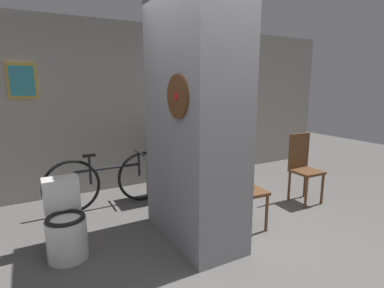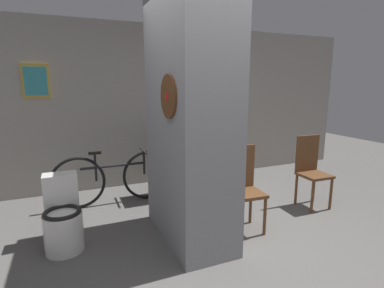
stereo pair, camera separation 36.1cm
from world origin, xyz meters
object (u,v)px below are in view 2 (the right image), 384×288
object	(u,v)px
toilet	(63,219)
bottle_tall	(183,126)
chair_near_pillar	(243,185)
bicycle	(114,178)
chair_by_doorway	(311,168)

from	to	relation	value
toilet	bottle_tall	size ratio (longest dim) A/B	2.24
toilet	bottle_tall	distance (m)	2.15
chair_near_pillar	bicycle	distance (m)	1.84
toilet	chair_near_pillar	size ratio (longest dim) A/B	0.76
bottle_tall	chair_near_pillar	bearing A→B (deg)	-82.42
toilet	chair_by_doorway	xyz separation A→B (m)	(3.15, -0.13, 0.21)
chair_near_pillar	bottle_tall	bearing A→B (deg)	101.38
toilet	chair_near_pillar	bearing A→B (deg)	-10.34
toilet	bicycle	distance (m)	1.19
chair_near_pillar	chair_by_doorway	distance (m)	1.25
chair_by_doorway	bicycle	bearing A→B (deg)	157.91
bicycle	bottle_tall	size ratio (longest dim) A/B	5.07
toilet	chair_by_doorway	size ratio (longest dim) A/B	0.76
chair_near_pillar	bicycle	size ratio (longest dim) A/B	0.58
bicycle	bottle_tall	xyz separation A→B (m)	(1.06, 0.06, 0.66)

